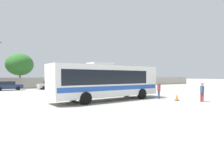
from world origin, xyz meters
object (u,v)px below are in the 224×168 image
Objects in this scene: coach_bus_white_blue at (106,81)px; passenger_waiting_on_apron at (202,91)px; parked_car_third_silver at (50,85)px; traffic_cone_on_apron at (177,97)px; roadside_tree_midleft at (20,64)px; roadside_tree_midright at (102,71)px; parked_car_second_dark_blue at (8,86)px; attendant_by_bus_door at (159,90)px.

coach_bus_white_blue is 8.86m from passenger_waiting_on_apron.
traffic_cone_on_apron is (7.11, -22.42, -0.46)m from parked_car_third_silver.
roadside_tree_midleft reaches higher than roadside_tree_midright.
roadside_tree_midleft is (2.29, 8.69, 4.04)m from parked_car_second_dark_blue.
parked_car_second_dark_blue is 6.66m from parked_car_third_silver.
parked_car_third_silver is at bearing 109.11° from passenger_waiting_on_apron.
coach_bus_white_blue reaches higher than traffic_cone_on_apron.
parked_car_second_dark_blue is 21.38m from roadside_tree_midright.
passenger_waiting_on_apron is 25.59m from parked_car_third_silver.
roadside_tree_midleft is at bearing 110.08° from attendant_by_bus_door.
attendant_by_bus_door is 21.61m from parked_car_third_silver.
coach_bus_white_blue is 2.63× the size of parked_car_third_silver.
attendant_by_bus_door is at bearing -57.97° from parked_car_second_dark_blue.
coach_bus_white_blue is 6.96m from traffic_cone_on_apron.
attendant_by_bus_door is 0.23× the size of roadside_tree_midleft.
traffic_cone_on_apron is at bearing -72.40° from parked_car_third_silver.
roadside_tree_midright is at bearing 16.62° from parked_car_second_dark_blue.
roadside_tree_midleft is at bearing 101.39° from coach_bus_white_blue.
roadside_tree_midleft is at bearing 75.21° from parked_car_second_dark_blue.
parked_car_second_dark_blue reaches higher than parked_car_third_silver.
parked_car_third_silver is 10.89m from roadside_tree_midleft.
coach_bus_white_blue is 5.56m from attendant_by_bus_door.
parked_car_second_dark_blue is at bearing 176.31° from parked_car_third_silver.
coach_bus_white_blue is 20.96m from parked_car_second_dark_blue.
parked_car_third_silver is at bearing 93.93° from coach_bus_white_blue.
passenger_waiting_on_apron is 0.40× the size of parked_car_second_dark_blue.
roadside_tree_midright reaches higher than parked_car_second_dark_blue.
attendant_by_bus_door is at bearing -72.47° from parked_car_third_silver.
attendant_by_bus_door is at bearing 117.59° from passenger_waiting_on_apron.
attendant_by_bus_door is 24.81m from parked_car_second_dark_blue.
parked_car_third_silver is 6.80× the size of traffic_cone_on_apron.
passenger_waiting_on_apron reaches higher than attendant_by_bus_door.
roadside_tree_midleft is at bearing 110.92° from passenger_waiting_on_apron.
roadside_tree_midright is at bearing 25.41° from parked_car_third_silver.
parked_car_second_dark_blue is 9.86m from roadside_tree_midleft.
coach_bus_white_blue is at bearing -86.07° from parked_car_third_silver.
coach_bus_white_blue is 28.32m from roadside_tree_midright.
coach_bus_white_blue is 1.59× the size of roadside_tree_midleft.
parked_car_second_dark_blue is 6.58× the size of traffic_cone_on_apron.
coach_bus_white_blue reaches higher than parked_car_second_dark_blue.
parked_car_third_silver is (-6.51, 20.61, -0.17)m from attendant_by_bus_door.
passenger_waiting_on_apron is 2.62× the size of traffic_cone_on_apron.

